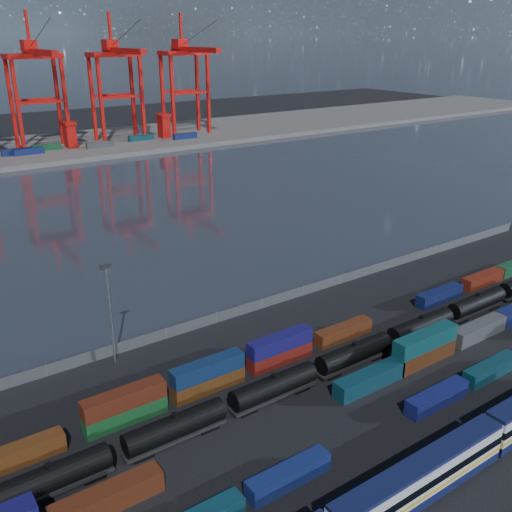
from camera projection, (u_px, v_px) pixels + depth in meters
ground at (369, 376)px, 86.34m from camera, size 700.00×700.00×0.00m
harbor_water at (109, 211)px, 166.55m from camera, size 700.00×700.00×0.00m
far_quay at (18, 151)px, 246.40m from camera, size 700.00×70.00×2.00m
passenger_train at (420, 481)px, 62.53m from camera, size 77.36×3.13×5.37m
container_row_south at (401, 413)px, 75.15m from camera, size 138.62×2.23×4.76m
container_row_mid at (391, 366)px, 85.33m from camera, size 141.51×2.52×5.37m
container_row_north at (274, 355)px, 88.68m from camera, size 140.99×2.30×4.91m
tanker_string at (354, 354)px, 88.25m from camera, size 107.00×3.01×4.30m
waterfront_fence at (262, 304)px, 107.36m from camera, size 160.12×0.12×2.20m
yard_light_mast at (110, 309)px, 86.83m from camera, size 1.60×0.40×16.60m
straddle_carriers at (16, 139)px, 234.94m from camera, size 140.00×7.00×11.10m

